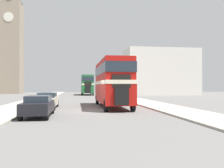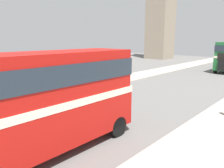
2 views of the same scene
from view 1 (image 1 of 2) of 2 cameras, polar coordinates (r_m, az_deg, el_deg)
The scene contains 11 objects.
ground_plane at distance 20.59m, azimuth -4.40°, elevation -6.07°, with size 120.00×120.00×0.00m, color slate.
sidewalk_right at distance 22.07m, azimuth 13.45°, elevation -5.52°, with size 3.50×120.00×0.12m.
sidewalk_left at distance 21.24m, azimuth -22.99°, elevation -5.70°, with size 3.50×120.00×0.12m.
double_decker_bus at distance 23.70m, azimuth 0.01°, elevation 0.87°, with size 2.44×10.27×4.33m.
bus_distant at distance 56.23m, azimuth -5.73°, elevation 0.14°, with size 2.48×9.56×4.36m.
car_parked_near at distance 17.10m, azimuth -16.49°, elevation -4.76°, with size 1.71×4.44×1.38m.
car_parked_mid at distance 23.09m, azimuth -14.59°, elevation -3.61°, with size 1.69×4.63×1.41m.
pedestrian_walking at distance 35.00m, azimuth 4.96°, elevation -2.03°, with size 0.33×0.33×1.64m.
bicycle_on_pavement at distance 41.64m, azimuth 2.68°, elevation -2.55°, with size 0.05×1.76×0.78m.
church_tower at distance 71.25m, azimuth -22.06°, elevation 12.61°, with size 5.54×5.54×35.34m.
shop_building_block at distance 58.89m, azimuth 10.95°, elevation 2.66°, with size 16.32×8.60×10.39m.
Camera 1 is at (-1.34, -20.44, 2.03)m, focal length 40.00 mm.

